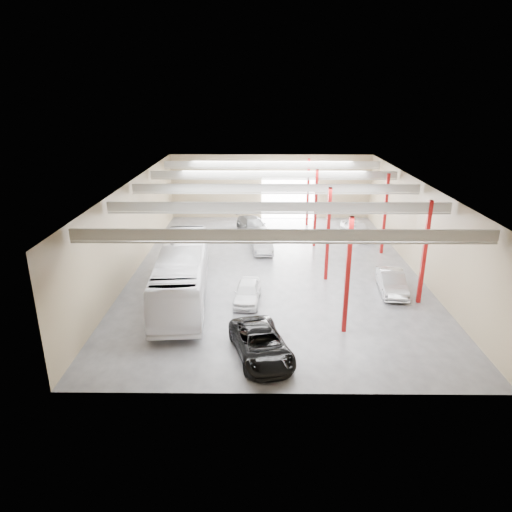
{
  "coord_description": "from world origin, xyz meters",
  "views": [
    {
      "loc": [
        -1.17,
        -33.94,
        13.31
      ],
      "look_at": [
        -1.45,
        -3.03,
        2.2
      ],
      "focal_mm": 32.0,
      "sensor_mm": 36.0,
      "label": 1
    }
  ],
  "objects_px": {
    "car_row_b": "(262,242)",
    "coach_bus": "(182,273)",
    "car_right_far": "(357,229)",
    "car_right_near": "(392,282)",
    "black_sedan": "(261,344)",
    "car_row_c": "(253,226)",
    "car_row_a": "(247,292)"
  },
  "relations": [
    {
      "from": "coach_bus",
      "to": "black_sedan",
      "type": "distance_m",
      "value": 9.22
    },
    {
      "from": "black_sedan",
      "to": "car_row_b",
      "type": "distance_m",
      "value": 17.31
    },
    {
      "from": "car_row_b",
      "to": "car_right_far",
      "type": "distance_m",
      "value": 10.23
    },
    {
      "from": "coach_bus",
      "to": "car_row_c",
      "type": "height_order",
      "value": "coach_bus"
    },
    {
      "from": "car_right_far",
      "to": "car_row_c",
      "type": "bearing_deg",
      "value": 159.13
    },
    {
      "from": "car_right_near",
      "to": "coach_bus",
      "type": "bearing_deg",
      "value": -171.3
    },
    {
      "from": "car_row_b",
      "to": "car_row_c",
      "type": "bearing_deg",
      "value": 94.05
    },
    {
      "from": "car_row_a",
      "to": "car_right_near",
      "type": "bearing_deg",
      "value": 13.58
    },
    {
      "from": "coach_bus",
      "to": "car_row_b",
      "type": "xyz_separation_m",
      "value": [
        5.41,
        9.84,
        -1.03
      ]
    },
    {
      "from": "coach_bus",
      "to": "car_row_b",
      "type": "distance_m",
      "value": 11.28
    },
    {
      "from": "black_sedan",
      "to": "car_right_far",
      "type": "distance_m",
      "value": 23.53
    },
    {
      "from": "car_right_near",
      "to": "black_sedan",
      "type": "bearing_deg",
      "value": -132.62
    },
    {
      "from": "coach_bus",
      "to": "black_sedan",
      "type": "relative_size",
      "value": 2.34
    },
    {
      "from": "car_row_a",
      "to": "car_right_far",
      "type": "distance_m",
      "value": 18.0
    },
    {
      "from": "car_right_near",
      "to": "car_right_far",
      "type": "relative_size",
      "value": 0.99
    },
    {
      "from": "car_right_far",
      "to": "car_right_near",
      "type": "bearing_deg",
      "value": -106.46
    },
    {
      "from": "black_sedan",
      "to": "car_row_a",
      "type": "relative_size",
      "value": 1.34
    },
    {
      "from": "car_row_c",
      "to": "coach_bus",
      "type": "bearing_deg",
      "value": -126.77
    },
    {
      "from": "car_row_c",
      "to": "car_row_b",
      "type": "bearing_deg",
      "value": -100.52
    },
    {
      "from": "car_row_b",
      "to": "car_right_near",
      "type": "bearing_deg",
      "value": -49.66
    },
    {
      "from": "car_right_far",
      "to": "coach_bus",
      "type": "bearing_deg",
      "value": -151.8
    },
    {
      "from": "coach_bus",
      "to": "car_right_near",
      "type": "relative_size",
      "value": 2.81
    },
    {
      "from": "car_row_b",
      "to": "car_row_c",
      "type": "xyz_separation_m",
      "value": [
        -0.87,
        5.2,
        0.02
      ]
    },
    {
      "from": "car_row_c",
      "to": "black_sedan",
      "type": "bearing_deg",
      "value": -108.02
    },
    {
      "from": "coach_bus",
      "to": "black_sedan",
      "type": "height_order",
      "value": "coach_bus"
    },
    {
      "from": "black_sedan",
      "to": "car_row_b",
      "type": "relative_size",
      "value": 1.17
    },
    {
      "from": "black_sedan",
      "to": "car_right_far",
      "type": "bearing_deg",
      "value": 51.2
    },
    {
      "from": "car_row_a",
      "to": "car_right_near",
      "type": "distance_m",
      "value": 10.23
    },
    {
      "from": "car_row_b",
      "to": "car_right_near",
      "type": "xyz_separation_m",
      "value": [
        9.11,
        -8.87,
        -0.02
      ]
    },
    {
      "from": "coach_bus",
      "to": "car_right_near",
      "type": "bearing_deg",
      "value": -0.67
    },
    {
      "from": "car_row_a",
      "to": "car_right_far",
      "type": "bearing_deg",
      "value": 59.52
    },
    {
      "from": "car_row_b",
      "to": "coach_bus",
      "type": "bearing_deg",
      "value": -124.19
    }
  ]
}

